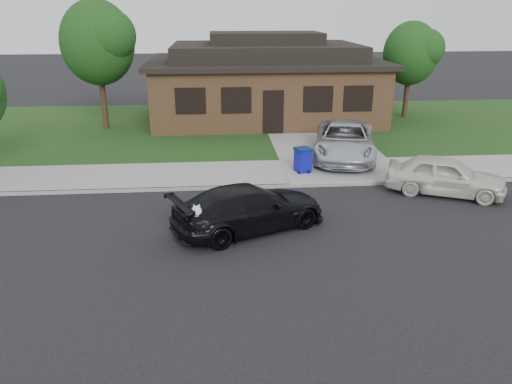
{
  "coord_description": "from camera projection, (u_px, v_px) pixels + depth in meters",
  "views": [
    {
      "loc": [
        1.14,
        -13.08,
        6.03
      ],
      "look_at": [
        2.25,
        0.16,
        1.1
      ],
      "focal_mm": 35.0,
      "sensor_mm": 36.0,
      "label": 1
    }
  ],
  "objects": [
    {
      "name": "sedan",
      "position": [
        249.0,
        208.0,
        14.21
      ],
      "size": [
        4.87,
        3.55,
        1.31
      ],
      "rotation": [
        0.0,
        0.0,
        2.0
      ],
      "color": "black",
      "rests_on": "ground"
    },
    {
      "name": "recycling_bin",
      "position": [
        303.0,
        160.0,
        18.9
      ],
      "size": [
        0.73,
        0.73,
        0.95
      ],
      "rotation": [
        0.0,
        0.0,
        0.34
      ],
      "color": "#0E119C",
      "rests_on": "sidewalk"
    },
    {
      "name": "house",
      "position": [
        265.0,
        82.0,
        27.81
      ],
      "size": [
        12.6,
        8.6,
        4.65
      ],
      "color": "#422B1C",
      "rests_on": "ground"
    },
    {
      "name": "tree_0",
      "position": [
        100.0,
        41.0,
        24.37
      ],
      "size": [
        3.78,
        3.6,
        6.34
      ],
      "color": "#332114",
      "rests_on": "ground"
    },
    {
      "name": "driveway",
      "position": [
        317.0,
        139.0,
        24.02
      ],
      "size": [
        4.5,
        13.0,
        0.14
      ],
      "primitive_type": "cube",
      "color": "gray",
      "rests_on": "ground"
    },
    {
      "name": "sidewalk",
      "position": [
        186.0,
        175.0,
        18.88
      ],
      "size": [
        60.0,
        3.0,
        0.12
      ],
      "primitive_type": "cube",
      "color": "gray",
      "rests_on": "ground"
    },
    {
      "name": "tree_1",
      "position": [
        414.0,
        52.0,
        27.34
      ],
      "size": [
        3.15,
        3.0,
        5.25
      ],
      "color": "#332114",
      "rests_on": "ground"
    },
    {
      "name": "lawn",
      "position": [
        193.0,
        128.0,
        26.35
      ],
      "size": [
        60.0,
        13.0,
        0.13
      ],
      "primitive_type": "cube",
      "color": "#193814",
      "rests_on": "ground"
    },
    {
      "name": "white_compact",
      "position": [
        445.0,
        175.0,
        16.95
      ],
      "size": [
        4.2,
        3.06,
        1.33
      ],
      "primitive_type": "imported",
      "rotation": [
        0.0,
        0.0,
        1.14
      ],
      "color": "silver",
      "rests_on": "ground"
    },
    {
      "name": "minivan",
      "position": [
        345.0,
        141.0,
        20.59
      ],
      "size": [
        3.61,
        5.65,
        1.45
      ],
      "primitive_type": "imported",
      "rotation": [
        0.0,
        0.0,
        -0.25
      ],
      "color": "silver",
      "rests_on": "driveway"
    },
    {
      "name": "ground",
      "position": [
        178.0,
        232.0,
        14.23
      ],
      "size": [
        120.0,
        120.0,
        0.0
      ],
      "primitive_type": "plane",
      "color": "black",
      "rests_on": "ground"
    },
    {
      "name": "curb",
      "position": [
        184.0,
        189.0,
        17.48
      ],
      "size": [
        60.0,
        0.12,
        0.12
      ],
      "primitive_type": "cube",
      "color": "gray",
      "rests_on": "ground"
    }
  ]
}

